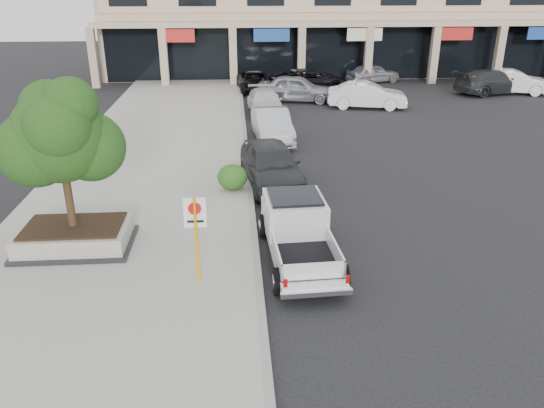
# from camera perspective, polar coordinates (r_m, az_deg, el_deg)

# --- Properties ---
(ground) EXTENTS (120.00, 120.00, 0.00)m
(ground) POSITION_cam_1_polar(r_m,az_deg,el_deg) (14.81, 4.38, -6.38)
(ground) COLOR black
(ground) RESTS_ON ground
(sidewalk) EXTENTS (8.00, 52.00, 0.15)m
(sidewalk) POSITION_cam_1_polar(r_m,az_deg,el_deg) (20.37, -13.62, 1.69)
(sidewalk) COLOR gray
(sidewalk) RESTS_ON ground
(curb) EXTENTS (0.20, 52.00, 0.15)m
(curb) POSITION_cam_1_polar(r_m,az_deg,el_deg) (20.09, -2.44, 2.03)
(curb) COLOR gray
(curb) RESTS_ON ground
(strip_mall) EXTENTS (40.55, 12.43, 9.50)m
(strip_mall) POSITION_cam_1_polar(r_m,az_deg,el_deg) (47.83, 8.49, 19.72)
(strip_mall) COLOR tan
(strip_mall) RESTS_ON ground
(planter) EXTENTS (3.20, 2.20, 0.68)m
(planter) POSITION_cam_1_polar(r_m,az_deg,el_deg) (16.20, -20.42, -3.27)
(planter) COLOR black
(planter) RESTS_ON sidewalk
(planter_tree) EXTENTS (2.90, 2.55, 4.00)m
(planter_tree) POSITION_cam_1_polar(r_m,az_deg,el_deg) (15.31, -21.29, 6.92)
(planter_tree) COLOR #322013
(planter_tree) RESTS_ON planter
(no_parking_sign) EXTENTS (0.55, 0.09, 2.30)m
(no_parking_sign) POSITION_cam_1_polar(r_m,az_deg,el_deg) (13.11, -8.19, -2.60)
(no_parking_sign) COLOR #DAA10B
(no_parking_sign) RESTS_ON sidewalk
(hedge) EXTENTS (1.10, 0.99, 0.93)m
(hedge) POSITION_cam_1_polar(r_m,az_deg,el_deg) (19.37, -4.27, 2.90)
(hedge) COLOR #214714
(hedge) RESTS_ON sidewalk
(pickup_truck) EXTENTS (2.12, 5.12, 1.59)m
(pickup_truck) POSITION_cam_1_polar(r_m,az_deg,el_deg) (14.62, 2.97, -3.24)
(pickup_truck) COLOR silver
(pickup_truck) RESTS_ON ground
(curb_car_a) EXTENTS (2.56, 5.03, 1.64)m
(curb_car_a) POSITION_cam_1_polar(r_m,az_deg,el_deg) (20.06, -0.05, 4.29)
(curb_car_a) COLOR #292B2E
(curb_car_a) RESTS_ON ground
(curb_car_b) EXTENTS (1.92, 4.72, 1.52)m
(curb_car_b) POSITION_cam_1_polar(r_m,az_deg,el_deg) (25.91, 0.01, 8.46)
(curb_car_b) COLOR #ACAFB4
(curb_car_b) RESTS_ON ground
(curb_car_c) EXTENTS (2.11, 4.76, 1.36)m
(curb_car_c) POSITION_cam_1_polar(r_m,az_deg,el_deg) (31.51, -0.74, 10.92)
(curb_car_c) COLOR silver
(curb_car_c) RESTS_ON ground
(curb_car_d) EXTENTS (2.59, 4.97, 1.34)m
(curb_car_d) POSITION_cam_1_polar(r_m,az_deg,el_deg) (38.18, -1.88, 13.01)
(curb_car_d) COLOR black
(curb_car_d) RESTS_ON ground
(lot_car_a) EXTENTS (5.20, 2.99, 1.67)m
(lot_car_a) POSITION_cam_1_polar(r_m,az_deg,el_deg) (34.84, 2.66, 12.32)
(lot_car_a) COLOR #97999E
(lot_car_a) RESTS_ON ground
(lot_car_b) EXTENTS (4.96, 2.52, 1.56)m
(lot_car_b) POSITION_cam_1_polar(r_m,az_deg,el_deg) (33.42, 10.19, 11.44)
(lot_car_b) COLOR silver
(lot_car_b) RESTS_ON ground
(lot_car_c) EXTENTS (6.05, 3.82, 1.63)m
(lot_car_c) POSITION_cam_1_polar(r_m,az_deg,el_deg) (40.28, 22.73, 12.04)
(lot_car_c) COLOR #282B2D
(lot_car_c) RESTS_ON ground
(lot_car_d) EXTENTS (5.77, 3.27, 1.52)m
(lot_car_d) POSITION_cam_1_polar(r_m,az_deg,el_deg) (38.39, 3.99, 13.17)
(lot_car_d) COLOR black
(lot_car_d) RESTS_ON ground
(lot_car_e) EXTENTS (4.47, 2.93, 1.41)m
(lot_car_e) POSITION_cam_1_polar(r_m,az_deg,el_deg) (42.29, 10.82, 13.66)
(lot_car_e) COLOR #9A9CA2
(lot_car_e) RESTS_ON ground
(lot_car_f) EXTENTS (5.16, 3.16, 1.60)m
(lot_car_f) POSITION_cam_1_polar(r_m,az_deg,el_deg) (40.85, 24.46, 11.88)
(lot_car_f) COLOR silver
(lot_car_f) RESTS_ON ground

